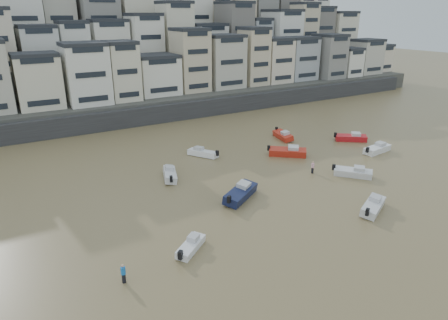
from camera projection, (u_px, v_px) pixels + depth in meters
harbor_wall at (167, 112)px, 80.86m from camera, size 140.00×3.00×3.50m
hillside at (123, 42)px, 111.24m from camera, size 141.04×66.00×50.00m
boat_a at (373, 205)px, 44.32m from camera, size 5.81×4.11×1.52m
boat_b at (353, 171)px, 53.67m from camera, size 4.80×5.29×1.47m
boat_c at (241, 192)px, 47.22m from camera, size 6.57×5.16×1.75m
boat_d at (377, 148)px, 62.86m from camera, size 6.02×2.63×1.59m
boat_e at (288, 151)px, 61.30m from camera, size 6.02×5.52×1.68m
boat_f at (170, 173)px, 52.99m from camera, size 3.40×5.56×1.44m
boat_g at (351, 137)px, 68.49m from camera, size 5.62×4.90×1.54m
boat_h at (203, 152)px, 61.22m from camera, size 4.24×5.39×1.44m
boat_i at (283, 135)px, 69.61m from camera, size 2.96×5.79×1.51m
boat_j at (191, 245)px, 36.98m from camera, size 4.33×3.80×1.19m
person_blue at (123, 274)px, 32.46m from camera, size 0.44×0.44×1.74m
person_pink at (313, 167)px, 54.66m from camera, size 0.44×0.44×1.74m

